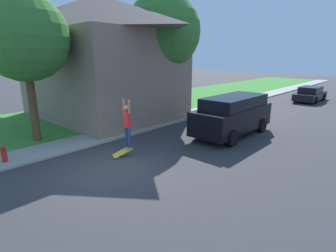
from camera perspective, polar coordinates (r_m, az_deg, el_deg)
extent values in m
plane|color=#333335|center=(9.79, -12.24, -9.27)|extent=(120.00, 120.00, 0.00)
cube|color=#387F2D|center=(19.35, -11.54, 2.93)|extent=(10.00, 80.00, 0.08)
cube|color=gray|center=(16.06, -2.25, 0.83)|extent=(1.80, 80.00, 0.10)
cube|color=#89705B|center=(18.28, -14.14, 10.66)|extent=(9.58, 7.10, 5.32)
pyramid|color=#5B514C|center=(18.42, -14.94, 22.55)|extent=(10.38, 7.90, 2.30)
cylinder|color=brown|center=(13.61, -27.41, 4.54)|extent=(0.36, 0.36, 3.63)
sphere|color=#38752D|center=(13.48, -28.91, 16.62)|extent=(3.84, 3.84, 3.84)
cylinder|color=brown|center=(17.07, -1.05, 8.73)|extent=(0.36, 0.36, 4.07)
sphere|color=#38752D|center=(17.04, -1.11, 19.84)|extent=(4.60, 4.60, 4.60)
cube|color=black|center=(13.80, 13.85, 1.67)|extent=(1.90, 5.10, 1.15)
cube|color=black|center=(13.75, 14.33, 5.20)|extent=(1.75, 3.98, 0.55)
cylinder|color=black|center=(15.70, 13.65, 1.30)|extent=(0.24, 0.75, 0.75)
cylinder|color=black|center=(14.93, 19.74, 0.15)|extent=(0.24, 0.75, 0.75)
cylinder|color=black|center=(13.10, 6.84, -1.05)|extent=(0.24, 0.75, 0.75)
cylinder|color=black|center=(12.17, 13.80, -2.63)|extent=(0.24, 0.75, 0.75)
cube|color=black|center=(27.33, 28.53, 5.79)|extent=(1.73, 4.59, 0.60)
cube|color=black|center=(27.15, 28.62, 6.96)|extent=(1.52, 2.39, 0.54)
cylinder|color=black|center=(28.88, 27.60, 5.98)|extent=(0.20, 0.64, 0.64)
cylinder|color=black|center=(28.49, 30.82, 5.48)|extent=(0.20, 0.64, 0.64)
cylinder|color=black|center=(26.25, 25.96, 5.44)|extent=(0.20, 0.64, 0.64)
cylinder|color=black|center=(25.83, 29.48, 4.89)|extent=(0.20, 0.64, 0.64)
cylinder|color=navy|center=(10.61, -9.03, -2.35)|extent=(0.13, 0.13, 0.81)
cylinder|color=navy|center=(10.48, -8.45, -2.54)|extent=(0.13, 0.13, 0.81)
cube|color=#B22323|center=(10.35, -8.89, 1.33)|extent=(0.25, 0.20, 0.62)
sphere|color=brown|center=(10.26, -9.00, 3.83)|extent=(0.22, 0.22, 0.22)
cylinder|color=brown|center=(10.37, -9.57, 4.34)|extent=(0.09, 0.09, 0.55)
cylinder|color=brown|center=(10.12, -8.45, 4.13)|extent=(0.09, 0.09, 0.55)
cube|color=#A89323|center=(10.75, -9.83, -5.57)|extent=(0.37, 0.78, 0.38)
cylinder|color=silver|center=(10.91, -8.93, -4.73)|extent=(0.03, 0.06, 0.06)
cylinder|color=silver|center=(10.84, -8.40, -5.51)|extent=(0.03, 0.06, 0.06)
cylinder|color=silver|center=(10.78, -11.30, -5.94)|extent=(0.03, 0.06, 0.06)
cylinder|color=silver|center=(10.71, -10.78, -6.74)|extent=(0.03, 0.06, 0.06)
cylinder|color=red|center=(11.66, -32.08, -5.49)|extent=(0.20, 0.20, 0.48)
sphere|color=red|center=(11.57, -32.29, -4.01)|extent=(0.18, 0.18, 0.18)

